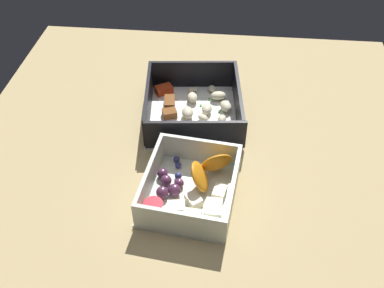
{
  "coord_description": "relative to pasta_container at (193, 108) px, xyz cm",
  "views": [
    {
      "loc": [
        -53.47,
        -4.67,
        53.93
      ],
      "look_at": [
        -0.78,
        0.48,
        4.0
      ],
      "focal_mm": 40.61,
      "sensor_mm": 36.0,
      "label": 1
    }
  ],
  "objects": [
    {
      "name": "pasta_container",
      "position": [
        0.0,
        0.0,
        0.0
      ],
      "size": [
        20.17,
        18.84,
        6.27
      ],
      "rotation": [
        0.0,
        0.0,
        0.1
      ],
      "color": "white",
      "rests_on": "table_surface"
    },
    {
      "name": "table_surface",
      "position": [
        -8.92,
        -1.22,
        -2.92
      ],
      "size": [
        80.0,
        80.0,
        2.0
      ],
      "primitive_type": "cube",
      "color": "tan",
      "rests_on": "ground"
    },
    {
      "name": "fruit_bowl",
      "position": [
        -19.26,
        -1.57,
        -0.01
      ],
      "size": [
        16.82,
        15.04,
        5.9
      ],
      "rotation": [
        0.0,
        0.0,
        -0.12
      ],
      "color": "silver",
      "rests_on": "table_surface"
    }
  ]
}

